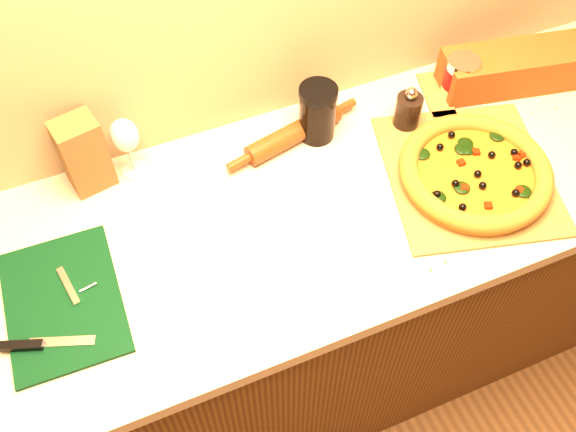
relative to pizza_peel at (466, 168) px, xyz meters
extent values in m
cube|color=#40210D|center=(-0.48, 0.05, -0.47)|extent=(2.80, 0.65, 0.86)
cube|color=#C2B098|center=(-0.48, 0.05, -0.02)|extent=(2.84, 0.68, 0.04)
cube|color=brown|center=(0.00, -0.02, 0.00)|extent=(0.49, 0.52, 0.01)
cube|color=brown|center=(0.07, 0.25, 0.00)|extent=(0.11, 0.18, 0.01)
cylinder|color=#C58731|center=(0.00, -0.04, 0.01)|extent=(0.35, 0.35, 0.02)
cylinder|color=gold|center=(0.00, -0.04, 0.03)|extent=(0.29, 0.29, 0.01)
torus|color=brown|center=(0.00, -0.04, 0.03)|extent=(0.36, 0.36, 0.05)
ellipsoid|color=black|center=(0.05, 0.00, 0.03)|extent=(0.04, 0.04, 0.01)
sphere|color=black|center=(-0.05, -0.06, 0.04)|extent=(0.02, 0.02, 0.02)
cube|color=#9C1905|center=(0.02, -0.09, 0.04)|extent=(0.02, 0.02, 0.01)
cube|color=black|center=(-0.99, 0.01, 0.00)|extent=(0.25, 0.34, 0.01)
cube|color=silver|center=(-0.97, 0.04, 0.01)|extent=(0.03, 0.10, 0.01)
cylinder|color=silver|center=(-0.93, 0.02, 0.01)|extent=(0.04, 0.01, 0.01)
cube|color=silver|center=(-1.00, -0.08, 0.01)|extent=(0.13, 0.06, 0.00)
cube|color=black|center=(-1.08, -0.06, 0.01)|extent=(0.09, 0.05, 0.02)
cylinder|color=black|center=(-0.06, 0.19, 0.04)|extent=(0.07, 0.07, 0.10)
sphere|color=silver|center=(-0.06, 0.19, 0.11)|extent=(0.03, 0.03, 0.03)
cylinder|color=#5D3410|center=(-0.35, 0.25, 0.02)|extent=(0.27, 0.11, 0.05)
cylinder|color=#5D3410|center=(-0.19, 0.29, 0.02)|extent=(0.07, 0.04, 0.02)
cylinder|color=#5D3410|center=(-0.51, 0.21, 0.02)|extent=(0.07, 0.04, 0.02)
cylinder|color=silver|center=(0.12, 0.24, 0.06)|extent=(0.09, 0.09, 0.12)
cylinder|color=#8C0505|center=(0.12, 0.24, 0.06)|extent=(0.09, 0.09, 0.06)
cube|color=brown|center=(0.28, 0.22, 0.05)|extent=(0.41, 0.20, 0.11)
cylinder|color=silver|center=(-0.75, 0.31, 0.00)|extent=(0.06, 0.06, 0.00)
cylinder|color=silver|center=(-0.75, 0.31, 0.04)|extent=(0.01, 0.01, 0.08)
ellipsoid|color=silver|center=(-0.75, 0.31, 0.12)|extent=(0.07, 0.07, 0.09)
cube|color=brown|center=(-0.85, 0.32, 0.09)|extent=(0.11, 0.10, 0.20)
cylinder|color=black|center=(-0.29, 0.25, 0.06)|extent=(0.09, 0.09, 0.14)
cylinder|color=black|center=(-0.29, 0.25, 0.14)|extent=(0.10, 0.10, 0.02)
camera|label=1|loc=(-0.80, -0.78, 1.20)|focal=40.00mm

